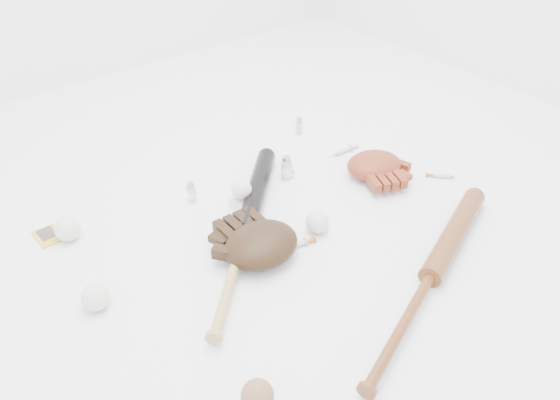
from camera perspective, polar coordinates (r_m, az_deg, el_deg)
bat_dark at (r=1.73m, az=-3.64°, el=-3.09°), size 0.71×0.68×0.07m
bat_wood at (r=1.63m, az=15.46°, el=-7.65°), size 0.91×0.38×0.07m
glove_dark at (r=1.65m, az=-1.98°, el=-4.63°), size 0.29×0.29×0.10m
glove_tan at (r=2.03m, az=9.84°, el=3.61°), size 0.32×0.32×0.09m
trading_card at (r=1.90m, az=-23.06°, el=-3.48°), size 0.08×0.10×0.01m
pedestal at (r=1.87m, az=-3.98°, el=-0.20°), size 0.07×0.07×0.04m
baseball_on_pedestal at (r=1.84m, az=-4.05°, el=1.12°), size 0.07×0.07×0.07m
baseball_left at (r=1.59m, az=-18.72°, el=-9.59°), size 0.08×0.08×0.08m
baseball_upper at (r=1.84m, az=-21.34°, el=-2.82°), size 0.08×0.08×0.08m
baseball_mid at (r=1.75m, az=3.91°, el=-2.30°), size 0.08×0.08×0.08m
baseball_aged at (r=1.32m, az=-2.37°, el=-19.74°), size 0.08×0.08×0.08m
syringe_1 at (r=1.70m, az=1.55°, el=-4.73°), size 0.17×0.07×0.02m
syringe_2 at (r=2.06m, az=1.05°, el=3.52°), size 0.12×0.14×0.02m
syringe_3 at (r=2.09m, az=16.57°, el=2.43°), size 0.11×0.12×0.02m
syringe_4 at (r=2.17m, az=6.66°, el=5.13°), size 0.16×0.04×0.02m
vial_0 at (r=2.28m, az=2.03°, el=7.65°), size 0.02×0.02×0.06m
vial_1 at (r=2.27m, az=2.00°, el=7.76°), size 0.03×0.03×0.07m
vial_2 at (r=1.90m, az=-9.25°, el=0.84°), size 0.03×0.03×0.08m
vial_3 at (r=1.99m, az=0.68°, el=3.38°), size 0.04×0.04×0.09m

